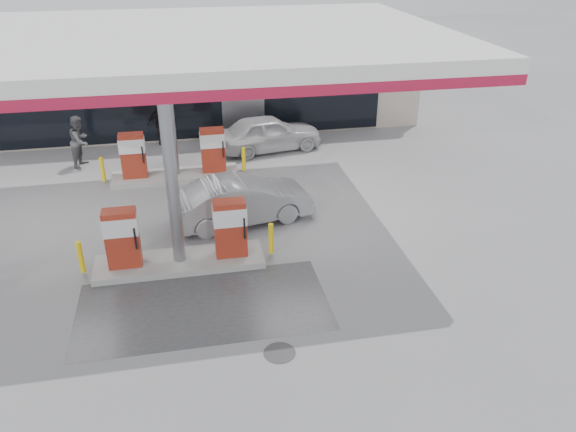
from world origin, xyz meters
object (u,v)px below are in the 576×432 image
Objects in this scene: pump_island_far at (174,160)px; hatchback_silver at (242,200)px; attendant at (80,141)px; sedan_white at (269,133)px; pump_island_near at (178,242)px; biker_walking at (161,123)px.

hatchback_silver is at bearing -62.50° from pump_island_far.
attendant is 0.45× the size of hatchback_silver.
hatchback_silver is at bearing 153.13° from sedan_white.
sedan_white is at bearing -69.06° from attendant.
biker_walking reaches higher than pump_island_near.
pump_island_far is 3.83m from biker_walking.
attendant is (-7.23, -0.27, 0.25)m from sedan_white.
hatchback_silver is 2.41× the size of biker_walking.
biker_walking is (-0.46, 9.80, 0.18)m from pump_island_near.
attendant is at bearing 113.37° from pump_island_near.
pump_island_near is 1.00× the size of pump_island_far.
pump_island_far is at bearing -100.58° from attendant.
pump_island_near is 1.19× the size of hatchback_silver.
pump_island_far is 4.28m from hatchback_silver.
attendant is at bearing 32.71° from hatchback_silver.
biker_walking is (-0.46, 3.80, 0.18)m from pump_island_far.
hatchback_silver is at bearing -78.80° from biker_walking.
pump_island_far is at bearing 90.00° from pump_island_near.
biker_walking is (2.97, 1.87, -0.08)m from attendant.
sedan_white is 2.37× the size of biker_walking.
biker_walking reaches higher than sedan_white.
hatchback_silver is (-1.82, -6.00, -0.01)m from sedan_white.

